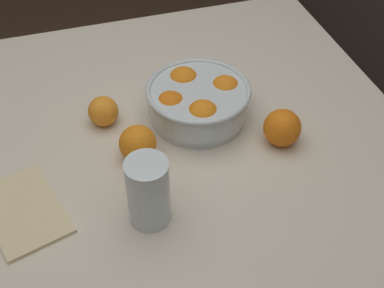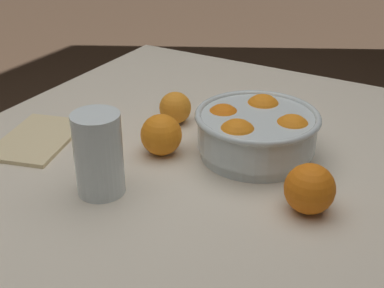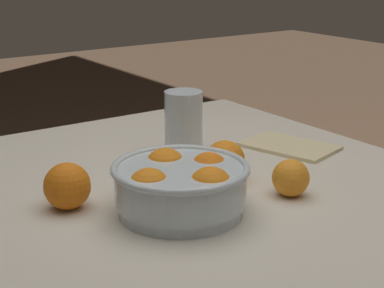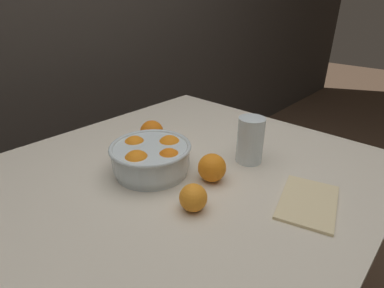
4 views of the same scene
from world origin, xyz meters
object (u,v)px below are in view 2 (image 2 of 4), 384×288
object	(u,v)px
orange_loose_near_bowl	(310,189)
orange_loose_front	(161,135)
orange_loose_aside	(175,108)
juice_glass	(99,159)
fruit_bowl	(256,131)

from	to	relation	value
orange_loose_near_bowl	orange_loose_front	bearing A→B (deg)	-98.29
orange_loose_front	orange_loose_aside	bearing A→B (deg)	-159.45
juice_glass	orange_loose_near_bowl	distance (m)	0.35
orange_loose_aside	juice_glass	bearing A→B (deg)	6.41
fruit_bowl	juice_glass	world-z (taller)	juice_glass
juice_glass	orange_loose_aside	bearing A→B (deg)	-173.59
fruit_bowl	orange_loose_aside	bearing A→B (deg)	-102.92
fruit_bowl	orange_loose_aside	size ratio (longest dim) A/B	3.43
fruit_bowl	orange_loose_near_bowl	xyz separation A→B (m)	(0.13, 0.15, -0.01)
orange_loose_front	orange_loose_aside	size ratio (longest dim) A/B	1.16
fruit_bowl	orange_loose_near_bowl	distance (m)	0.20
fruit_bowl	juice_glass	bearing A→B (deg)	-34.94
juice_glass	orange_loose_front	xyz separation A→B (m)	(-0.16, 0.02, -0.02)
orange_loose_aside	orange_loose_near_bowl	bearing A→B (deg)	63.68
juice_glass	orange_loose_near_bowl	xyz separation A→B (m)	(-0.12, 0.32, -0.02)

